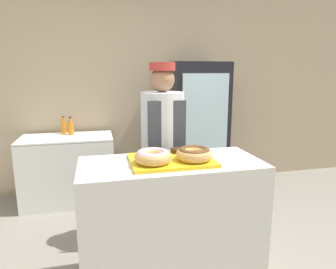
# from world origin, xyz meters

# --- Properties ---
(wall_back) EXTENTS (8.00, 0.06, 2.70)m
(wall_back) POSITION_xyz_m (0.00, 2.13, 1.35)
(wall_back) COLOR tan
(wall_back) RESTS_ON ground_plane
(display_counter) EXTENTS (1.31, 0.59, 0.97)m
(display_counter) POSITION_xyz_m (0.00, 0.00, 0.48)
(display_counter) COLOR beige
(display_counter) RESTS_ON ground_plane
(serving_tray) EXTENTS (0.59, 0.44, 0.02)m
(serving_tray) POSITION_xyz_m (0.00, 0.00, 0.98)
(serving_tray) COLOR yellow
(serving_tray) RESTS_ON display_counter
(donut_light_glaze) EXTENTS (0.26, 0.26, 0.09)m
(donut_light_glaze) POSITION_xyz_m (-0.15, -0.07, 1.04)
(donut_light_glaze) COLOR tan
(donut_light_glaze) RESTS_ON serving_tray
(donut_chocolate_glaze) EXTENTS (0.26, 0.26, 0.09)m
(donut_chocolate_glaze) POSITION_xyz_m (0.15, -0.07, 1.04)
(donut_chocolate_glaze) COLOR tan
(donut_chocolate_glaze) RESTS_ON serving_tray
(brownie_back_left) EXTENTS (0.08, 0.08, 0.03)m
(brownie_back_left) POSITION_xyz_m (-0.09, 0.15, 1.01)
(brownie_back_left) COLOR #382111
(brownie_back_left) RESTS_ON serving_tray
(brownie_back_right) EXTENTS (0.08, 0.08, 0.03)m
(brownie_back_right) POSITION_xyz_m (0.09, 0.15, 1.01)
(brownie_back_right) COLOR #382111
(brownie_back_right) RESTS_ON serving_tray
(baker_person) EXTENTS (0.39, 0.39, 1.68)m
(baker_person) POSITION_xyz_m (0.08, 0.64, 0.88)
(baker_person) COLOR #4C4C51
(baker_person) RESTS_ON ground_plane
(beverage_fridge) EXTENTS (0.71, 0.70, 1.73)m
(beverage_fridge) POSITION_xyz_m (0.77, 1.72, 0.86)
(beverage_fridge) COLOR black
(beverage_fridge) RESTS_ON ground_plane
(chest_freezer) EXTENTS (1.09, 0.59, 0.83)m
(chest_freezer) POSITION_xyz_m (-0.88, 1.73, 0.42)
(chest_freezer) COLOR white
(chest_freezer) RESTS_ON ground_plane
(bottle_orange) EXTENTS (0.07, 0.07, 0.22)m
(bottle_orange) POSITION_xyz_m (-0.83, 1.86, 0.92)
(bottle_orange) COLOR orange
(bottle_orange) RESTS_ON chest_freezer
(bottle_orange_b) EXTENTS (0.06, 0.06, 0.22)m
(bottle_orange_b) POSITION_xyz_m (-0.92, 1.96, 0.92)
(bottle_orange_b) COLOR orange
(bottle_orange_b) RESTS_ON chest_freezer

